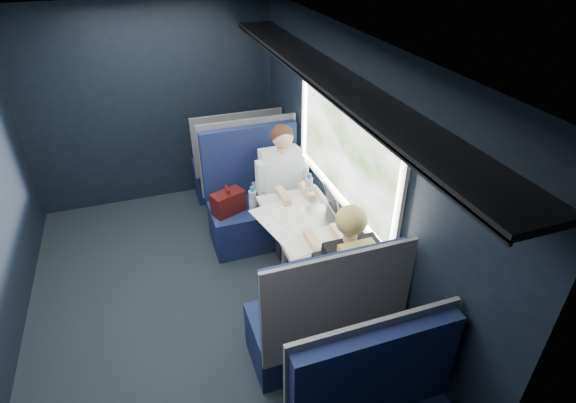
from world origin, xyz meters
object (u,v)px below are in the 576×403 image
object	(u,v)px
seat_bay_near	(255,203)
seat_row_front	(236,166)
bottle_small	(309,187)
cup	(313,189)
seat_bay_far	(320,323)
laptop	(325,209)
woman	(344,269)
man	(284,182)
table	(302,226)

from	to	relation	value
seat_bay_near	seat_row_front	size ratio (longest dim) A/B	1.09
seat_row_front	bottle_small	size ratio (longest dim) A/B	4.81
cup	seat_bay_far	bearing A→B (deg)	-108.85
seat_bay_far	laptop	xyz separation A→B (m)	(0.40, 0.87, 0.39)
seat_row_front	woman	distance (m)	2.54
laptop	bottle_small	xyz separation A→B (m)	(-0.02, 0.35, 0.04)
laptop	seat_bay_near	bearing A→B (deg)	114.90
man	cup	xyz separation A→B (m)	(0.18, -0.31, 0.06)
table	woman	world-z (taller)	woman
table	bottle_small	size ratio (longest dim) A/B	4.15
table	seat_row_front	distance (m)	1.82
laptop	cup	xyz separation A→B (m)	(0.03, 0.39, -0.03)
seat_bay_far	man	bearing A→B (deg)	80.97
table	cup	xyz separation A→B (m)	(0.25, 0.38, 0.12)
laptop	cup	size ratio (longest dim) A/B	4.22
table	seat_bay_far	distance (m)	0.93
cup	bottle_small	bearing A→B (deg)	-141.16
man	cup	world-z (taller)	man
seat_row_front	cup	xyz separation A→B (m)	(0.43, -1.41, 0.37)
man	bottle_small	world-z (taller)	man
seat_bay_near	woman	size ratio (longest dim) A/B	0.95
table	woman	xyz separation A→B (m)	(0.07, -0.71, 0.06)
bottle_small	cup	distance (m)	0.10
table	woman	distance (m)	0.71
seat_bay_near	cup	size ratio (longest dim) A/B	15.54
woman	cup	distance (m)	1.11
seat_row_front	laptop	xyz separation A→B (m)	(0.40, -1.80, 0.40)
man	laptop	world-z (taller)	man
table	seat_bay_near	bearing A→B (deg)	102.60
seat_bay_near	bottle_small	world-z (taller)	seat_bay_near
seat_row_front	bottle_small	distance (m)	1.57
table	man	world-z (taller)	man
man	woman	size ratio (longest dim) A/B	1.00
seat_bay_near	laptop	xyz separation A→B (m)	(0.41, -0.88, 0.39)
bottle_small	cup	world-z (taller)	bottle_small
woman	seat_row_front	bearing A→B (deg)	95.70
table	man	xyz separation A→B (m)	(0.07, 0.70, 0.06)
table	laptop	xyz separation A→B (m)	(0.21, -0.01, 0.14)
laptop	seat_row_front	bearing A→B (deg)	102.36
man	seat_bay_near	bearing A→B (deg)	146.83
table	cup	world-z (taller)	cup
table	bottle_small	xyz separation A→B (m)	(0.19, 0.34, 0.18)
seat_bay_near	man	size ratio (longest dim) A/B	0.95
table	bottle_small	distance (m)	0.43
bottle_small	laptop	bearing A→B (deg)	-86.41
seat_bay_far	table	bearing A→B (deg)	78.22
seat_row_front	laptop	world-z (taller)	seat_row_front
seat_bay_far	cup	xyz separation A→B (m)	(0.43, 1.26, 0.37)
woman	seat_bay_near	bearing A→B (deg)	99.43
man	woman	xyz separation A→B (m)	(0.00, -1.41, 0.01)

